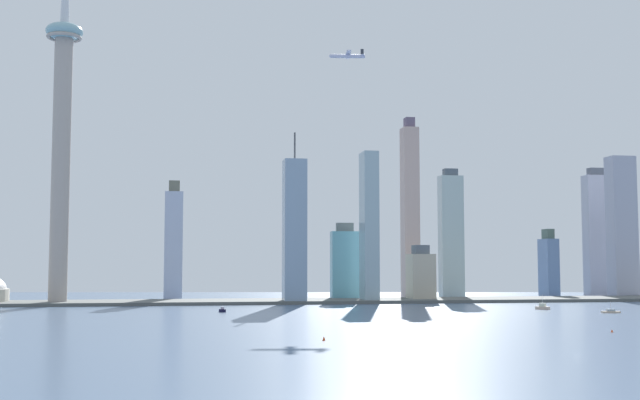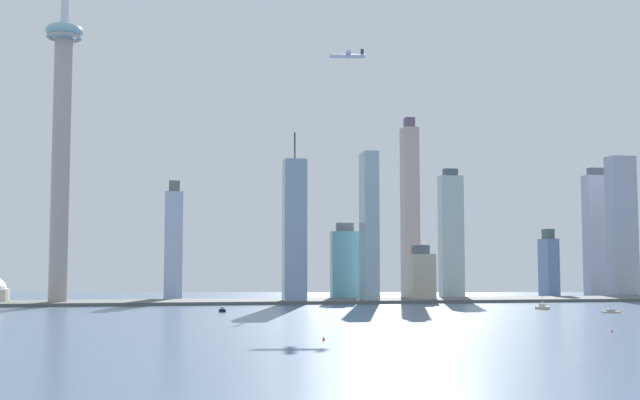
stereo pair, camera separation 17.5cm
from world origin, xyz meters
The scene contains 19 objects.
ground_plane centered at (0.00, 0.00, 0.00)m, with size 6000.00×6000.00×0.00m, color #485E7A.
waterfront_pier centered at (0.00, 427.15, 1.45)m, with size 774.89×68.84×2.90m, color #565A57.
observation_tower centered at (-266.38, 424.75, 163.52)m, with size 32.58×32.58×365.50m.
skyscraper_0 centered at (113.72, 482.50, 64.68)m, with size 23.53×14.86×134.03m.
skyscraper_1 centered at (68.57, 476.96, 89.35)m, with size 15.76×17.83×185.26m.
skyscraper_2 centered at (-59.57, 407.83, 65.13)m, with size 20.12×21.74×155.20m.
skyscraper_3 centered at (65.55, 431.76, 24.24)m, with size 22.72×25.75×53.60m.
skyscraper_4 centered at (-3.08, 458.20, 35.25)m, with size 27.03×13.34×75.63m.
skyscraper_5 centered at (299.87, 473.36, 74.89)m, with size 26.88×19.18×149.79m.
skyscraper_6 centered at (240.25, 523.52, 33.75)m, with size 13.75×25.61×74.10m.
skyscraper_7 centered at (-168.04, 495.45, 55.54)m, with size 17.68×18.92×117.85m.
skyscraper_8 centered at (11.78, 417.03, 69.97)m, with size 13.82×24.49×139.94m.
skyscraper_9 centered at (302.37, 529.43, 69.42)m, with size 27.98×16.54×144.17m.
boat_1 centered at (151.47, 239.60, 1.03)m, with size 13.83×6.96×8.37m.
boat_2 centered at (121.53, 288.97, 1.83)m, with size 9.48×11.11×11.53m.
boat_5 centered at (-128.96, 297.10, 1.44)m, with size 5.09×5.61×3.77m.
channel_buoy_0 centered at (-92.04, 69.39, 1.05)m, with size 1.53×1.53×2.10m, color #E54C19.
channel_buoy_2 centered at (65.91, 88.39, 0.81)m, with size 1.34×1.34×1.62m, color #E54C19.
airplane centered at (-13.20, 396.01, 225.40)m, with size 32.65×30.22×8.65m.
Camera 1 is at (-157.48, -303.84, 36.43)m, focal length 44.70 mm.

